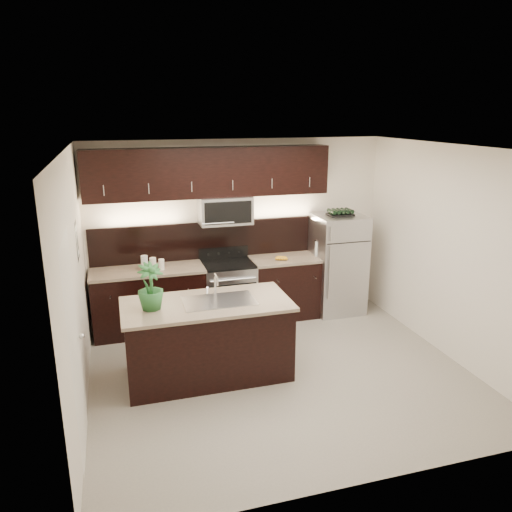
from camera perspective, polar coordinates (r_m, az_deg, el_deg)
The scene contains 12 objects.
ground at distance 6.29m, azimuth 2.76°, elevation -13.15°, with size 4.50×4.50×0.00m, color gray.
room_walls at distance 5.58m, azimuth 2.04°, elevation 1.82°, with size 4.52×4.02×2.71m.
counter_run at distance 7.47m, azimuth -4.75°, elevation -4.31°, with size 3.51×0.65×0.94m.
upper_fixtures at distance 7.20m, azimuth -5.09°, elevation 8.65°, with size 3.49×0.40×1.66m.
island at distance 6.05m, azimuth -5.56°, elevation -9.43°, with size 1.96×0.96×0.94m.
sink_faucet at distance 5.89m, azimuth -4.26°, elevation -4.98°, with size 0.84×0.50×0.28m.
refrigerator at distance 7.91m, azimuth 9.34°, elevation -0.93°, with size 0.75×0.68×1.55m, color #B2B2B7.
wine_rack at distance 7.71m, azimuth 9.62°, elevation 4.90°, with size 0.38×0.24×0.09m.
plant at distance 5.68m, azimuth -11.98°, elevation -3.45°, with size 0.30×0.30×0.53m, color #27632C.
canisters at distance 7.12m, azimuth -11.91°, elevation -0.86°, with size 0.32×0.12×0.21m.
french_press at distance 7.70m, azimuth 7.15°, elevation 0.94°, with size 0.12×0.12×0.34m.
bananas at distance 7.47m, azimuth 2.51°, elevation -0.21°, with size 0.19×0.15×0.06m, color orange.
Camera 1 is at (-1.81, -5.17, 3.09)m, focal length 35.00 mm.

